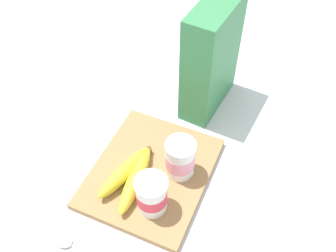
% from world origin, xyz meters
% --- Properties ---
extents(ground_plane, '(2.40, 2.40, 0.00)m').
position_xyz_m(ground_plane, '(0.00, 0.00, 0.00)').
color(ground_plane, silver).
extents(cutting_board, '(0.29, 0.25, 0.02)m').
position_xyz_m(cutting_board, '(0.00, 0.00, 0.01)').
color(cutting_board, '#A37A4C').
rests_on(cutting_board, ground_plane).
extents(cereal_box, '(0.19, 0.09, 0.29)m').
position_xyz_m(cereal_box, '(-0.27, 0.04, 0.14)').
color(cereal_box, '#38844C').
rests_on(cereal_box, ground_plane).
extents(yogurt_cup_front, '(0.07, 0.07, 0.09)m').
position_xyz_m(yogurt_cup_front, '(-0.02, 0.06, 0.06)').
color(yogurt_cup_front, white).
rests_on(yogurt_cup_front, cutting_board).
extents(yogurt_cup_back, '(0.07, 0.07, 0.09)m').
position_xyz_m(yogurt_cup_back, '(0.08, 0.04, 0.06)').
color(yogurt_cup_back, white).
rests_on(yogurt_cup_back, cutting_board).
extents(banana_bunch, '(0.18, 0.09, 0.04)m').
position_xyz_m(banana_bunch, '(0.04, -0.03, 0.03)').
color(banana_bunch, gold).
rests_on(banana_bunch, cutting_board).
extents(spoon, '(0.03, 0.13, 0.01)m').
position_xyz_m(spoon, '(0.21, -0.06, 0.01)').
color(spoon, silver).
rests_on(spoon, ground_plane).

